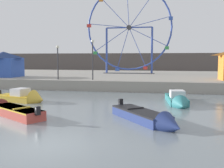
{
  "coord_description": "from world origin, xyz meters",
  "views": [
    {
      "loc": [
        4.48,
        -9.31,
        3.32
      ],
      "look_at": [
        0.38,
        10.82,
        1.35
      ],
      "focal_mm": 43.53,
      "sensor_mm": 36.0,
      "label": 1
    }
  ],
  "objects": [
    {
      "name": "promenade_lamp_far",
      "position": [
        -6.86,
        17.68,
        3.43
      ],
      "size": [
        0.32,
        0.32,
        3.6
      ],
      "color": "#2D2D33",
      "rests_on": "quay_promenade"
    },
    {
      "name": "motorboat_mustard_yellow",
      "position": [
        -6.15,
        9.41,
        0.31
      ],
      "size": [
        4.48,
        2.34,
        1.5
      ],
      "rotation": [
        0.0,
        0.0,
        6.07
      ],
      "color": "gold",
      "rests_on": "ground_plane"
    },
    {
      "name": "distant_town_skyline",
      "position": [
        0.0,
        53.85,
        2.2
      ],
      "size": [
        140.0,
        3.0,
        4.4
      ],
      "primitive_type": "cube",
      "color": "#564C47",
      "rests_on": "ground_plane"
    },
    {
      "name": "carnival_booth_blue_tent",
      "position": [
        -14.83,
        20.17,
        2.63
      ],
      "size": [
        4.11,
        3.44,
        3.02
      ],
      "rotation": [
        0.0,
        0.0,
        0.02
      ],
      "color": "#3356B7",
      "rests_on": "quay_promenade"
    },
    {
      "name": "ferris_wheel_blue_frame",
      "position": [
        -1.04,
        30.17,
        7.49
      ],
      "size": [
        12.46,
        1.2,
        12.81
      ],
      "color": "#334CA8",
      "rests_on": "quay_promenade"
    },
    {
      "name": "ground_plane",
      "position": [
        0.0,
        0.0,
        0.0
      ],
      "size": [
        240.0,
        240.0,
        0.0
      ],
      "primitive_type": "plane",
      "color": "slate"
    },
    {
      "name": "promenade_lamp_near",
      "position": [
        -3.07,
        17.76,
        3.74
      ],
      "size": [
        0.32,
        0.32,
        4.15
      ],
      "color": "#2D2D33",
      "rests_on": "quay_promenade"
    },
    {
      "name": "motorboat_teal_painted",
      "position": [
        5.27,
        10.49,
        0.31
      ],
      "size": [
        1.76,
        5.28,
        1.34
      ],
      "rotation": [
        0.0,
        0.0,
        4.82
      ],
      "color": "teal",
      "rests_on": "ground_plane"
    },
    {
      "name": "motorboat_faded_red",
      "position": [
        -4.49,
        4.85,
        0.29
      ],
      "size": [
        5.05,
        3.72,
        1.15
      ],
      "rotation": [
        0.0,
        0.0,
        2.59
      ],
      "color": "#B24238",
      "rests_on": "ground_plane"
    },
    {
      "name": "quay_promenade",
      "position": [
        0.0,
        28.07,
        0.53
      ],
      "size": [
        110.0,
        23.0,
        1.05
      ],
      "primitive_type": "cube",
      "color": "gray",
      "rests_on": "ground_plane"
    },
    {
      "name": "motorboat_navy_blue",
      "position": [
        3.64,
        4.35,
        0.28
      ],
      "size": [
        4.23,
        4.93,
        1.18
      ],
      "rotation": [
        0.0,
        0.0,
        5.38
      ],
      "color": "navy",
      "rests_on": "ground_plane"
    }
  ]
}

